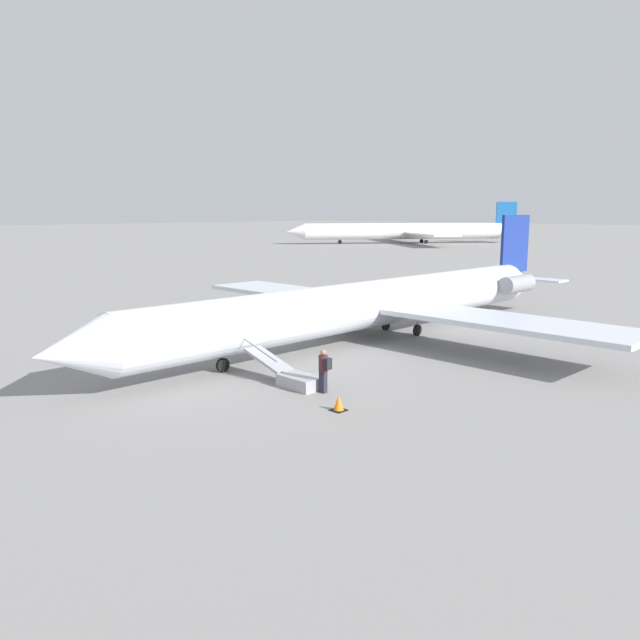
% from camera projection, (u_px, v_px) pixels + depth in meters
% --- Properties ---
extents(ground_plane, '(600.00, 600.00, 0.00)m').
position_uv_depth(ground_plane, '(367.00, 340.00, 34.34)').
color(ground_plane, gray).
extents(airplane_main, '(36.16, 27.77, 6.74)m').
position_uv_depth(airplane_main, '(380.00, 302.00, 34.69)').
color(airplane_main, silver).
rests_on(airplane_main, ground).
extents(airplane_far_center, '(44.90, 36.01, 8.94)m').
position_uv_depth(airplane_far_center, '(409.00, 231.00, 134.81)').
color(airplane_far_center, white).
rests_on(airplane_far_center, ground).
extents(boarding_stairs, '(1.11, 4.02, 1.68)m').
position_uv_depth(boarding_stairs, '(294.00, 377.00, 25.36)').
color(boarding_stairs, '#99999E').
rests_on(boarding_stairs, ground).
extents(passenger, '(0.36, 0.54, 1.74)m').
position_uv_depth(passenger, '(324.00, 368.00, 24.26)').
color(passenger, '#23232D').
rests_on(passenger, ground).
extents(traffic_cone_near_stairs, '(0.51, 0.51, 0.56)m').
position_uv_depth(traffic_cone_near_stairs, '(339.00, 404.00, 22.22)').
color(traffic_cone_near_stairs, black).
rests_on(traffic_cone_near_stairs, ground).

